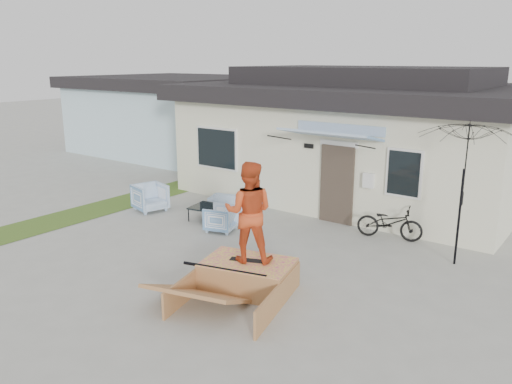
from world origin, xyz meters
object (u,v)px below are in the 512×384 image
Objects in this scene: patio_umbrella at (462,185)px; skateboard at (249,260)px; coffee_table at (208,213)px; armchair_right at (221,217)px; skater at (249,211)px; armchair_left at (150,196)px; skate_ramp at (248,276)px; loveseat at (237,198)px; bicycle at (390,219)px.

skateboard is (-2.83, -3.60, -1.17)m from patio_umbrella.
coffee_table is at bearing -171.94° from patio_umbrella.
armchair_right is 3.69m from skater.
coffee_table is 0.37× the size of patio_umbrella.
coffee_table is 4.62m from skater.
armchair_right is (2.82, -0.16, -0.07)m from armchair_left.
armchair_right is 0.33× the size of patio_umbrella.
patio_umbrella is at bearing 30.10° from skateboard.
armchair_left is 2.02m from coffee_table.
skateboard reaches higher than coffee_table.
patio_umbrella is at bearing 86.95° from armchair_right.
loveseat is at bearing 116.91° from skate_ramp.
patio_umbrella is 1.16× the size of skater.
loveseat is 1.02× the size of bicycle.
loveseat is 4.65m from bicycle.
coffee_table is at bearing 76.09° from loveseat.
loveseat is 1.86× the size of armchair_left.
skateboard is at bearing 90.00° from skate_ramp.
armchair_right is 4.22m from bicycle.
armchair_left reaches higher than loveseat.
skateboard is at bearing 32.73° from armchair_right.
coffee_table is at bearing -134.74° from armchair_right.
skater is at bearing 113.12° from loveseat.
armchair_left is 1.19× the size of armchair_right.
armchair_right is at bearing -77.74° from armchair_left.
skater is at bearing 153.53° from bicycle.
skater is (2.65, -2.26, 1.20)m from armchair_right.
skate_ramp is (3.60, -4.14, -0.04)m from loveseat.
armchair_left is at bearing 134.33° from skateboard.
skateboard is (-1.06, -4.28, 0.07)m from bicycle.
coffee_table is at bearing 127.60° from skate_ramp.
coffee_table is at bearing -66.43° from armchair_left.
bicycle is (3.71, 2.01, 0.14)m from armchair_right.
skater is (-2.83, -3.60, -0.19)m from patio_umbrella.
armchair_right reaches higher than skateboard.
skater is (3.48, -2.71, 1.36)m from coffee_table.
patio_umbrella is at bearing 157.53° from loveseat.
loveseat is 5.58m from skater.
skate_ramp is at bearing 74.96° from skater.
armchair_left reaches higher than skate_ramp.
armchair_left is 1.17× the size of skateboard.
skate_ramp reaches higher than coffee_table.
skater is at bearing -111.74° from skateboard.
loveseat is 5.44m from skateboard.
bicycle is 2.27m from patio_umbrella.
patio_umbrella is at bearing -123.46° from bicycle.
skater is at bearing -128.16° from patio_umbrella.
skateboard is at bearing -119.14° from skater.
armchair_left is at bearing 141.54° from skate_ramp.
skater is (3.59, -4.08, 1.25)m from loveseat.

